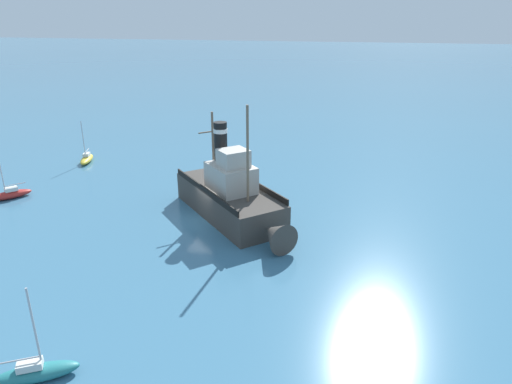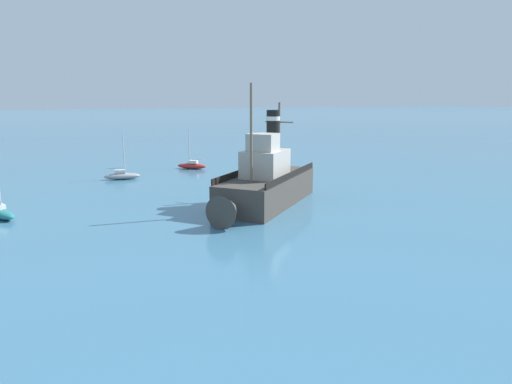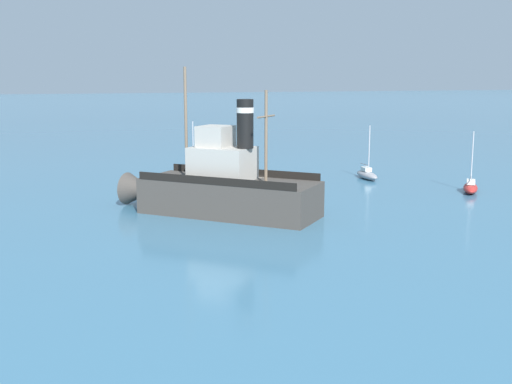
{
  "view_description": "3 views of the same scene",
  "coord_description": "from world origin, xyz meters",
  "px_view_note": "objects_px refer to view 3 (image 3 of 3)",
  "views": [
    {
      "loc": [
        32.34,
        13.58,
        15.8
      ],
      "look_at": [
        -0.79,
        4.27,
        2.59
      ],
      "focal_mm": 32.0,
      "sensor_mm": 36.0,
      "label": 1
    },
    {
      "loc": [
        12.32,
        36.63,
        8.94
      ],
      "look_at": [
        0.67,
        4.68,
        1.76
      ],
      "focal_mm": 32.0,
      "sensor_mm": 36.0,
      "label": 2
    },
    {
      "loc": [
        -42.28,
        13.49,
        9.34
      ],
      "look_at": [
        -2.78,
        0.23,
        1.72
      ],
      "focal_mm": 45.0,
      "sensor_mm": 36.0,
      "label": 3
    }
  ],
  "objects_px": {
    "old_tugboat": "(221,188)",
    "sailboat_teal": "(196,167)",
    "sailboat_red": "(471,187)",
    "sailboat_grey": "(367,174)"
  },
  "relations": [
    {
      "from": "sailboat_teal",
      "to": "sailboat_grey",
      "type": "xyz_separation_m",
      "value": [
        -9.72,
        -13.71,
        0.0
      ]
    },
    {
      "from": "old_tugboat",
      "to": "sailboat_grey",
      "type": "height_order",
      "value": "old_tugboat"
    },
    {
      "from": "old_tugboat",
      "to": "sailboat_teal",
      "type": "relative_size",
      "value": 2.61
    },
    {
      "from": "sailboat_teal",
      "to": "sailboat_grey",
      "type": "bearing_deg",
      "value": -125.32
    },
    {
      "from": "old_tugboat",
      "to": "sailboat_grey",
      "type": "xyz_separation_m",
      "value": [
        10.29,
        -16.63,
        -1.4
      ]
    },
    {
      "from": "sailboat_red",
      "to": "sailboat_grey",
      "type": "xyz_separation_m",
      "value": [
        8.75,
        4.67,
        0.0
      ]
    },
    {
      "from": "sailboat_grey",
      "to": "sailboat_teal",
      "type": "bearing_deg",
      "value": 54.68
    },
    {
      "from": "sailboat_teal",
      "to": "sailboat_red",
      "type": "relative_size",
      "value": 1.0
    },
    {
      "from": "old_tugboat",
      "to": "sailboat_red",
      "type": "bearing_deg",
      "value": -85.86
    },
    {
      "from": "sailboat_grey",
      "to": "sailboat_red",
      "type": "bearing_deg",
      "value": -151.89
    }
  ]
}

